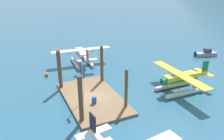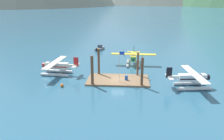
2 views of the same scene
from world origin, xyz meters
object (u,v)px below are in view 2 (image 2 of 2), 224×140
object	(u,v)px
flagpole	(120,63)
seaplane_white_stbd_aft	(192,79)
seaplane_yellow_bow_right	(133,58)
fuel_drum	(126,78)
mooring_buoy	(62,85)
seaplane_cream_port_fwd	(57,67)
boat_grey_open_north	(100,48)

from	to	relation	value
flagpole	seaplane_white_stbd_aft	distance (m)	13.10
flagpole	seaplane_yellow_bow_right	world-z (taller)	flagpole
fuel_drum	mooring_buoy	bearing A→B (deg)	-162.26
flagpole	seaplane_cream_port_fwd	distance (m)	14.02
fuel_drum	seaplane_white_stbd_aft	distance (m)	11.87
flagpole	mooring_buoy	world-z (taller)	flagpole
flagpole	seaplane_cream_port_fwd	world-z (taller)	flagpole
flagpole	boat_grey_open_north	xyz separation A→B (m)	(-7.24, 28.04, -3.49)
fuel_drum	boat_grey_open_north	distance (m)	28.44
flagpole	fuel_drum	world-z (taller)	flagpole
fuel_drum	mooring_buoy	distance (m)	12.05
fuel_drum	seaplane_yellow_bow_right	size ratio (longest dim) A/B	0.08
flagpole	fuel_drum	bearing A→B (deg)	36.24
fuel_drum	seaplane_yellow_bow_right	bearing A→B (deg)	82.92
seaplane_cream_port_fwd	seaplane_white_stbd_aft	distance (m)	26.59
seaplane_cream_port_fwd	boat_grey_open_north	world-z (taller)	seaplane_cream_port_fwd
flagpole	boat_grey_open_north	world-z (taller)	flagpole
fuel_drum	seaplane_yellow_bow_right	xyz separation A→B (m)	(1.46, 11.78, 0.84)
seaplane_cream_port_fwd	boat_grey_open_north	distance (m)	24.77
seaplane_white_stbd_aft	boat_grey_open_north	size ratio (longest dim) A/B	2.20
seaplane_cream_port_fwd	seaplane_yellow_bow_right	distance (m)	18.06
boat_grey_open_north	mooring_buoy	bearing A→B (deg)	-95.63
mooring_buoy	seaplane_white_stbd_aft	bearing A→B (deg)	3.11
mooring_buoy	seaplane_yellow_bow_right	bearing A→B (deg)	50.06
flagpole	seaplane_yellow_bow_right	size ratio (longest dim) A/B	0.57
seaplane_cream_port_fwd	seaplane_white_stbd_aft	world-z (taller)	same
seaplane_white_stbd_aft	boat_grey_open_north	distance (m)	35.74
mooring_buoy	seaplane_cream_port_fwd	xyz separation A→B (m)	(-2.93, 6.82, 1.27)
seaplane_yellow_bow_right	seaplane_white_stbd_aft	size ratio (longest dim) A/B	0.99
boat_grey_open_north	flagpole	bearing A→B (deg)	-75.51
fuel_drum	flagpole	bearing A→B (deg)	-143.76
mooring_buoy	fuel_drum	bearing A→B (deg)	17.74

